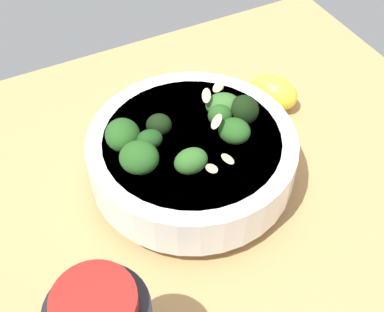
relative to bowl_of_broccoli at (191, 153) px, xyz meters
The scene contains 3 objects.
ground_plane 8.66cm from the bowl_of_broccoli, 161.78° to the left, with size 59.55×59.55×3.48cm, color tan.
bowl_of_broccoli is the anchor object (origin of this frame).
lemon_wedge 16.69cm from the bowl_of_broccoli, 156.27° to the right, with size 6.57×4.41×4.43cm, color yellow.
Camera 1 is at (22.72, 31.85, 45.19)cm, focal length 47.85 mm.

